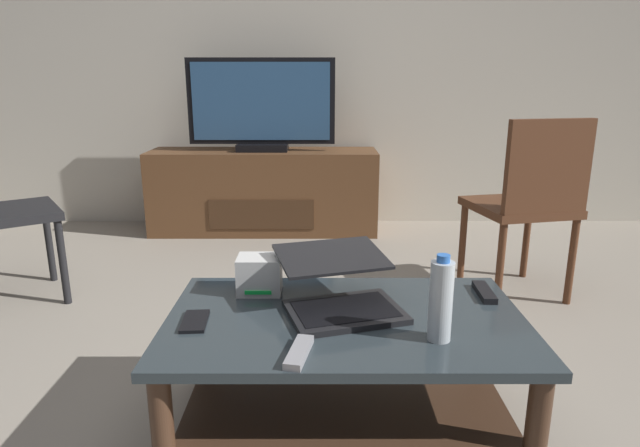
{
  "coord_description": "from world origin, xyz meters",
  "views": [
    {
      "loc": [
        0.06,
        -1.56,
        1.07
      ],
      "look_at": [
        0.05,
        0.41,
        0.54
      ],
      "focal_mm": 30.16,
      "sensor_mm": 36.0,
      "label": 1
    }
  ],
  "objects_px": {
    "television": "(263,107)",
    "laptop": "(341,289)",
    "media_cabinet": "(266,191)",
    "cell_phone": "(196,321)",
    "router_box": "(261,275)",
    "coffee_table": "(347,353)",
    "dining_chair": "(531,199)",
    "soundbar_remote": "(486,292)",
    "tv_remote": "(301,352)",
    "water_bottle_near": "(442,300)"
  },
  "relations": [
    {
      "from": "water_bottle_near",
      "to": "cell_phone",
      "type": "distance_m",
      "value": 0.7
    },
    {
      "from": "television",
      "to": "coffee_table",
      "type": "bearing_deg",
      "value": -78.18
    },
    {
      "from": "dining_chair",
      "to": "tv_remote",
      "type": "height_order",
      "value": "dining_chair"
    },
    {
      "from": "television",
      "to": "dining_chair",
      "type": "relative_size",
      "value": 1.11
    },
    {
      "from": "television",
      "to": "dining_chair",
      "type": "height_order",
      "value": "television"
    },
    {
      "from": "coffee_table",
      "to": "laptop",
      "type": "height_order",
      "value": "laptop"
    },
    {
      "from": "soundbar_remote",
      "to": "media_cabinet",
      "type": "bearing_deg",
      "value": 115.52
    },
    {
      "from": "coffee_table",
      "to": "television",
      "type": "distance_m",
      "value": 2.4
    },
    {
      "from": "media_cabinet",
      "to": "router_box",
      "type": "height_order",
      "value": "media_cabinet"
    },
    {
      "from": "laptop",
      "to": "water_bottle_near",
      "type": "bearing_deg",
      "value": -38.53
    },
    {
      "from": "dining_chair",
      "to": "tv_remote",
      "type": "relative_size",
      "value": 5.62
    },
    {
      "from": "tv_remote",
      "to": "media_cabinet",
      "type": "bearing_deg",
      "value": 109.1
    },
    {
      "from": "soundbar_remote",
      "to": "dining_chair",
      "type": "bearing_deg",
      "value": 63.97
    },
    {
      "from": "laptop",
      "to": "tv_remote",
      "type": "relative_size",
      "value": 2.87
    },
    {
      "from": "media_cabinet",
      "to": "laptop",
      "type": "height_order",
      "value": "media_cabinet"
    },
    {
      "from": "media_cabinet",
      "to": "laptop",
      "type": "relative_size",
      "value": 3.47
    },
    {
      "from": "cell_phone",
      "to": "tv_remote",
      "type": "distance_m",
      "value": 0.36
    },
    {
      "from": "coffee_table",
      "to": "cell_phone",
      "type": "distance_m",
      "value": 0.46
    },
    {
      "from": "router_box",
      "to": "soundbar_remote",
      "type": "xyz_separation_m",
      "value": [
        0.73,
        -0.02,
        -0.05
      ]
    },
    {
      "from": "cell_phone",
      "to": "media_cabinet",
      "type": "bearing_deg",
      "value": 86.66
    },
    {
      "from": "cell_phone",
      "to": "tv_remote",
      "type": "height_order",
      "value": "tv_remote"
    },
    {
      "from": "media_cabinet",
      "to": "cell_phone",
      "type": "bearing_deg",
      "value": -89.08
    },
    {
      "from": "media_cabinet",
      "to": "water_bottle_near",
      "type": "xyz_separation_m",
      "value": [
        0.72,
        -2.44,
        0.21
      ]
    },
    {
      "from": "coffee_table",
      "to": "soundbar_remote",
      "type": "bearing_deg",
      "value": 19.58
    },
    {
      "from": "dining_chair",
      "to": "soundbar_remote",
      "type": "bearing_deg",
      "value": -117.86
    },
    {
      "from": "media_cabinet",
      "to": "television",
      "type": "relative_size",
      "value": 1.59
    },
    {
      "from": "dining_chair",
      "to": "laptop",
      "type": "height_order",
      "value": "dining_chair"
    },
    {
      "from": "water_bottle_near",
      "to": "router_box",
      "type": "bearing_deg",
      "value": 147.45
    },
    {
      "from": "coffee_table",
      "to": "router_box",
      "type": "bearing_deg",
      "value": 145.61
    },
    {
      "from": "cell_phone",
      "to": "router_box",
      "type": "bearing_deg",
      "value": 50.4
    },
    {
      "from": "media_cabinet",
      "to": "router_box",
      "type": "relative_size",
      "value": 11.2
    },
    {
      "from": "coffee_table",
      "to": "soundbar_remote",
      "type": "xyz_separation_m",
      "value": [
        0.46,
        0.16,
        0.13
      ]
    },
    {
      "from": "television",
      "to": "cell_phone",
      "type": "relative_size",
      "value": 7.15
    },
    {
      "from": "router_box",
      "to": "tv_remote",
      "type": "relative_size",
      "value": 0.89
    },
    {
      "from": "soundbar_remote",
      "to": "tv_remote",
      "type": "bearing_deg",
      "value": -144.18
    },
    {
      "from": "coffee_table",
      "to": "soundbar_remote",
      "type": "height_order",
      "value": "soundbar_remote"
    },
    {
      "from": "router_box",
      "to": "laptop",
      "type": "bearing_deg",
      "value": -25.52
    },
    {
      "from": "dining_chair",
      "to": "cell_phone",
      "type": "height_order",
      "value": "dining_chair"
    },
    {
      "from": "coffee_table",
      "to": "laptop",
      "type": "bearing_deg",
      "value": 105.09
    },
    {
      "from": "television",
      "to": "laptop",
      "type": "relative_size",
      "value": 2.18
    },
    {
      "from": "dining_chair",
      "to": "tv_remote",
      "type": "distance_m",
      "value": 1.67
    },
    {
      "from": "media_cabinet",
      "to": "television",
      "type": "height_order",
      "value": "television"
    },
    {
      "from": "laptop",
      "to": "cell_phone",
      "type": "bearing_deg",
      "value": -165.58
    },
    {
      "from": "media_cabinet",
      "to": "laptop",
      "type": "xyz_separation_m",
      "value": [
        0.46,
        -2.23,
        0.16
      ]
    },
    {
      "from": "television",
      "to": "water_bottle_near",
      "type": "height_order",
      "value": "television"
    },
    {
      "from": "laptop",
      "to": "tv_remote",
      "type": "xyz_separation_m",
      "value": [
        -0.11,
        -0.3,
        -0.05
      ]
    },
    {
      "from": "water_bottle_near",
      "to": "tv_remote",
      "type": "relative_size",
      "value": 1.51
    },
    {
      "from": "dining_chair",
      "to": "tv_remote",
      "type": "bearing_deg",
      "value": -129.46
    },
    {
      "from": "media_cabinet",
      "to": "dining_chair",
      "type": "height_order",
      "value": "dining_chair"
    },
    {
      "from": "dining_chair",
      "to": "cell_phone",
      "type": "relative_size",
      "value": 6.43
    }
  ]
}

